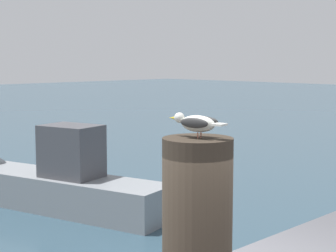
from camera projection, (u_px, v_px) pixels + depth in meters
mooring_post at (197, 230)px, 3.38m from camera, size 0.43×0.43×1.12m
seagull at (197, 123)px, 3.31m from camera, size 0.18×0.39×0.14m
boat_grey at (49, 183)px, 11.61m from camera, size 2.31×5.55×1.88m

